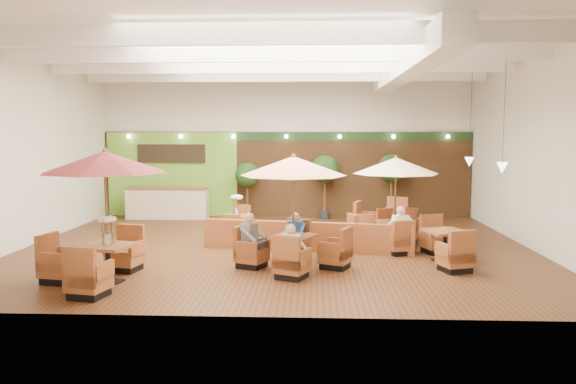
# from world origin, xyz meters

# --- Properties ---
(room) EXTENTS (14.04, 14.00, 5.52)m
(room) POSITION_xyz_m (0.25, 1.22, 3.63)
(room) COLOR #381E0F
(room) RESTS_ON ground
(service_counter) EXTENTS (3.00, 0.75, 1.18)m
(service_counter) POSITION_xyz_m (-4.40, 5.10, 0.58)
(service_counter) COLOR beige
(service_counter) RESTS_ON ground
(booth_divider) EXTENTS (5.70, 1.11, 0.80)m
(booth_divider) POSITION_xyz_m (0.83, -0.49, 0.40)
(booth_divider) COLOR brown
(booth_divider) RESTS_ON ground
(table_0) EXTENTS (2.78, 2.90, 2.86)m
(table_0) POSITION_xyz_m (-3.39, -3.94, 2.03)
(table_0) COLOR brown
(table_0) RESTS_ON ground
(table_1) EXTENTS (2.82, 2.82, 2.70)m
(table_1) POSITION_xyz_m (0.56, -2.40, 1.83)
(table_1) COLOR brown
(table_1) RESTS_ON ground
(table_2) EXTENTS (2.50, 2.64, 2.56)m
(table_2) POSITION_xyz_m (3.23, 0.14, 1.85)
(table_2) COLOR brown
(table_2) RESTS_ON ground
(table_3) EXTENTS (0.87, 2.34, 1.45)m
(table_3) POSITION_xyz_m (-1.32, 1.50, 0.49)
(table_3) COLOR brown
(table_3) RESTS_ON ground
(table_4) EXTENTS (1.14, 2.85, 1.01)m
(table_4) POSITION_xyz_m (4.28, -1.61, 0.38)
(table_4) COLOR brown
(table_4) RESTS_ON ground
(table_5) EXTENTS (2.09, 2.99, 1.06)m
(table_5) POSITION_xyz_m (3.43, 1.93, 0.39)
(table_5) COLOR brown
(table_5) RESTS_ON ground
(topiary_0) EXTENTS (0.89, 0.89, 2.08)m
(topiary_0) POSITION_xyz_m (-1.44, 5.30, 1.55)
(topiary_0) COLOR black
(topiary_0) RESTS_ON ground
(topiary_1) EXTENTS (1.02, 1.02, 2.36)m
(topiary_1) POSITION_xyz_m (1.45, 5.30, 1.76)
(topiary_1) COLOR black
(topiary_1) RESTS_ON ground
(topiary_2) EXTENTS (1.04, 1.04, 2.41)m
(topiary_2) POSITION_xyz_m (3.90, 5.30, 1.80)
(topiary_2) COLOR black
(topiary_2) RESTS_ON ground
(diner_0) EXTENTS (0.42, 0.40, 0.76)m
(diner_0) POSITION_xyz_m (0.56, -3.39, 0.74)
(diner_0) COLOR white
(diner_0) RESTS_ON ground
(diner_1) EXTENTS (0.39, 0.35, 0.72)m
(diner_1) POSITION_xyz_m (0.56, -1.41, 0.73)
(diner_1) COLOR #215692
(diner_1) RESTS_ON ground
(diner_2) EXTENTS (0.45, 0.47, 0.85)m
(diner_2) POSITION_xyz_m (-0.43, -2.40, 0.78)
(diner_2) COLOR slate
(diner_2) RESTS_ON ground
(diner_3) EXTENTS (0.41, 0.38, 0.74)m
(diner_3) POSITION_xyz_m (3.29, -0.79, 0.74)
(diner_3) COLOR #215692
(diner_3) RESTS_ON ground
(diner_4) EXTENTS (0.45, 0.40, 0.83)m
(diner_4) POSITION_xyz_m (3.29, -0.79, 0.77)
(diner_4) COLOR white
(diner_4) RESTS_ON ground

